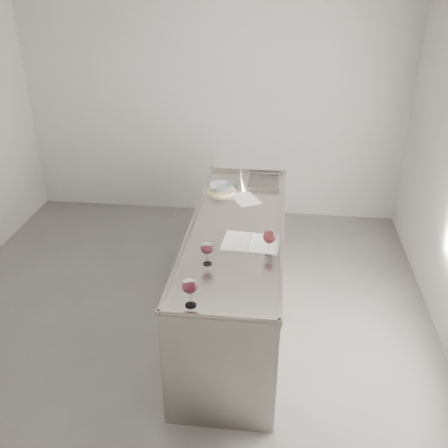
# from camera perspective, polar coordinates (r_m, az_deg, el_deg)

# --- Properties ---
(room_shell) EXTENTS (4.54, 5.04, 2.84)m
(room_shell) POSITION_cam_1_polar(r_m,az_deg,el_deg) (3.64, -6.78, 4.37)
(room_shell) COLOR #514E4C
(room_shell) RESTS_ON ground
(counter) EXTENTS (0.77, 2.42, 0.97)m
(counter) POSITION_cam_1_polar(r_m,az_deg,el_deg) (4.28, 1.38, -5.80)
(counter) COLOR gray
(counter) RESTS_ON ground
(wine_glass_left) EXTENTS (0.09, 0.09, 0.18)m
(wine_glass_left) POSITION_cam_1_polar(r_m,az_deg,el_deg) (3.48, -1.95, -2.77)
(wine_glass_left) COLOR white
(wine_glass_left) RESTS_ON counter
(wine_glass_middle) EXTENTS (0.10, 0.10, 0.20)m
(wine_glass_middle) POSITION_cam_1_polar(r_m,az_deg,el_deg) (3.07, -3.90, -7.09)
(wine_glass_middle) COLOR white
(wine_glass_middle) RESTS_ON counter
(wine_glass_right) EXTENTS (0.10, 0.10, 0.20)m
(wine_glass_right) POSITION_cam_1_polar(r_m,az_deg,el_deg) (3.60, 5.23, -1.52)
(wine_glass_right) COLOR white
(wine_glass_right) RESTS_ON counter
(wine_glass_small) EXTENTS (0.08, 0.08, 0.16)m
(wine_glass_small) POSITION_cam_1_polar(r_m,az_deg,el_deg) (3.70, 5.27, -1.21)
(wine_glass_small) COLOR white
(wine_glass_small) RESTS_ON counter
(notebook) EXTENTS (0.45, 0.33, 0.02)m
(notebook) POSITION_cam_1_polar(r_m,az_deg,el_deg) (3.79, 3.13, -2.14)
(notebook) COLOR silver
(notebook) RESTS_ON counter
(loose_paper_top) EXTENTS (0.31, 0.35, 0.00)m
(loose_paper_top) POSITION_cam_1_polar(r_m,az_deg,el_deg) (4.51, 2.47, 2.89)
(loose_paper_top) COLOR white
(loose_paper_top) RESTS_ON counter
(trivet) EXTENTS (0.30, 0.30, 0.02)m
(trivet) POSITION_cam_1_polar(r_m,az_deg,el_deg) (4.65, -0.36, 3.83)
(trivet) COLOR beige
(trivet) RESTS_ON counter
(ceramic_bowl) EXTENTS (0.24, 0.24, 0.05)m
(ceramic_bowl) POSITION_cam_1_polar(r_m,az_deg,el_deg) (4.64, -0.36, 4.23)
(ceramic_bowl) COLOR gray
(ceramic_bowl) RESTS_ON trivet
(wine_funnel) EXTENTS (0.13, 0.13, 0.19)m
(wine_funnel) POSITION_cam_1_polar(r_m,az_deg,el_deg) (4.68, 1.89, 4.61)
(wine_funnel) COLOR #A1998F
(wine_funnel) RESTS_ON counter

